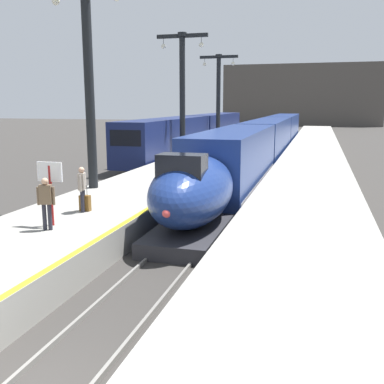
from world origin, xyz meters
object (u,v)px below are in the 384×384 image
Objects in this scene: passenger_near_edge at (82,186)px; passenger_mid_platform at (46,200)px; rolling_suitcase at (85,203)px; highspeed_train_main at (267,139)px; regional_train_adjacent at (196,132)px; station_column_mid at (88,65)px; departure_info_board at (50,181)px; station_column_far at (182,83)px; station_column_distant at (218,90)px.

passenger_near_edge is 2.49m from passenger_mid_platform.
passenger_mid_platform is at bearing -87.13° from rolling_suitcase.
regional_train_adjacent is at bearing 144.45° from highspeed_train_main.
station_column_mid reaches higher than passenger_mid_platform.
departure_info_board is at bearing -91.05° from passenger_near_edge.
passenger_mid_platform is at bearing -73.14° from departure_info_board.
station_column_far reaches higher than regional_train_adjacent.
highspeed_train_main is 9.85m from station_column_far.
rolling_suitcase is at bearing 92.69° from passenger_near_edge.
regional_train_adjacent is 13.14m from station_column_far.
station_column_far reaches higher than highspeed_train_main.
departure_info_board is (-0.16, 0.53, 0.52)m from passenger_mid_platform.
station_column_distant reaches higher than highspeed_train_main.
station_column_mid is 5.62× the size of passenger_mid_platform.
rolling_suitcase is (1.99, -31.97, -5.10)m from station_column_distant.
departure_info_board is (1.96, -34.09, -3.90)m from station_column_distant.
station_column_far reaches higher than departure_info_board.
rolling_suitcase is at bearing -98.73° from highspeed_train_main.
regional_train_adjacent is at bearing 97.61° from passenger_near_edge.
highspeed_train_main reaches higher than rolling_suitcase.
passenger_near_edge and passenger_mid_platform have the same top height.
station_column_distant is 5.30× the size of passenger_near_edge.
highspeed_train_main is 6.09× the size of station_column_far.
station_column_mid reaches higher than station_column_far.
highspeed_train_main is 27.87m from departure_info_board.
station_column_mid is 27.58m from station_column_distant.
station_column_far is 5.47× the size of passenger_mid_platform.
station_column_mid is at bearing -105.64° from highspeed_train_main.
station_column_distant is 32.49m from passenger_near_edge.
highspeed_train_main is at bearing 82.35° from passenger_mid_platform.
passenger_mid_platform is (0.13, -2.49, 0.00)m from passenger_near_edge.
station_column_mid is 6.84m from passenger_near_edge.
station_column_distant is 9.12× the size of rolling_suitcase.
departure_info_board is (1.96, -6.51, -4.18)m from station_column_mid.
rolling_suitcase is (4.19, -31.25, -0.77)m from regional_train_adjacent.
passenger_mid_platform reaches higher than rolling_suitcase.
passenger_mid_platform is at bearing -84.42° from station_column_far.
rolling_suitcase is 0.46× the size of departure_info_board.
station_column_mid is 7.23m from rolling_suitcase.
highspeed_train_main is 33.32× the size of passenger_mid_platform.
station_column_mid reaches higher than passenger_near_edge.
passenger_near_edge is 0.70m from rolling_suitcase.
regional_train_adjacent is 3.96× the size of station_column_far.
station_column_mid reaches higher than station_column_distant.
station_column_far is at bearing -90.00° from station_column_distant.
station_column_mid is 1.06× the size of station_column_distant.
passenger_near_edge is (2.00, -32.13, -4.42)m from station_column_distant.
rolling_suitcase is (1.99, -4.39, -5.38)m from station_column_mid.
station_column_mid is 9.67× the size of rolling_suitcase.
station_column_mid is 14.71m from station_column_far.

